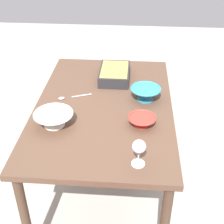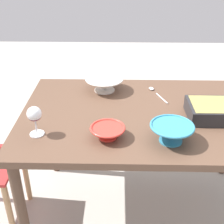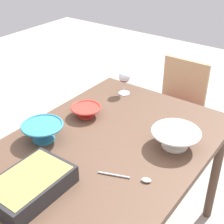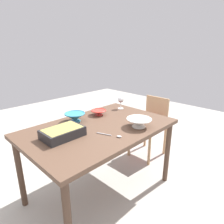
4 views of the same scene
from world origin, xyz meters
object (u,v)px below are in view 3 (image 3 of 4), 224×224
Objects in this scene: serving_spoon at (135,178)px; wine_glass at (124,78)px; small_bowl at (175,137)px; casserole_dish at (30,184)px; serving_bowl at (86,110)px; mixing_bowl at (43,131)px; chair at (175,110)px; dining_table at (98,163)px.

wine_glass is at bearing -142.26° from serving_spoon.
casserole_dish is at bearing -27.09° from small_bowl.
mixing_bowl is at bearing -4.56° from serving_bowl.
wine_glass reaches higher than chair.
mixing_bowl is (0.09, -0.28, 0.13)m from dining_table.
serving_bowl is (-0.22, -0.26, 0.11)m from dining_table.
chair is 1.24m from serving_spoon.
serving_bowl is at bearing -160.72° from casserole_dish.
wine_glass reaches higher than dining_table.
casserole_dish is at bearing 19.28° from serving_bowl.
serving_spoon is (0.06, 0.26, 0.09)m from dining_table.
small_bowl is at bearing 175.61° from serving_spoon.
wine_glass reaches higher than small_bowl.
chair is 3.67× the size of serving_spoon.
mixing_bowl reaches higher than serving_bowl.
casserole_dish is 0.65m from serving_bowl.
dining_table is 0.36m from serving_bowl.
small_bowl is at bearing 152.91° from casserole_dish.
serving_bowl is at bearing -10.97° from chair.
wine_glass is 0.46× the size of casserole_dish.
small_bowl is at bearing 94.21° from serving_bowl.
casserole_dish is at bearing -6.86° from dining_table.
chair is 2.45× the size of casserole_dish.
serving_bowl is (-0.31, 0.02, -0.02)m from mixing_bowl.
dining_table is 1.73× the size of chair.
casserole_dish is (0.39, -0.05, 0.13)m from dining_table.
serving_bowl is at bearing 175.44° from mixing_bowl.
mixing_bowl reaches higher than serving_spoon.
chair is at bearing 163.53° from wine_glass.
dining_table is 0.41m from small_bowl.
serving_bowl is (0.36, -0.02, -0.07)m from wine_glass.
chair is (-1.08, -0.09, -0.23)m from dining_table.
serving_bowl is (0.86, -0.17, 0.34)m from chair.
casserole_dish is 0.38m from mixing_bowl.
serving_spoon is at bearing -4.39° from small_bowl.
serving_spoon is at bearing 92.48° from mixing_bowl.
casserole_dish reaches higher than serving_spoon.
dining_table is at bearing 4.89° from chair.
serving_spoon is (0.65, 0.50, -0.10)m from wine_glass.
wine_glass is at bearing -168.69° from casserole_dish.
small_bowl is 1.07× the size of serving_spoon.
small_bowl is 0.55m from serving_bowl.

